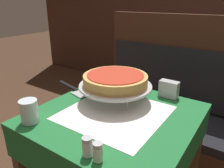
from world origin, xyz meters
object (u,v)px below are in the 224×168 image
condiment_caddy (207,45)px  pepper_shaker (98,152)px  water_glass_near (29,111)px  napkin_holder (169,89)px  dining_table_rear (199,61)px  pizza_server (74,89)px  dining_table_front (115,133)px  deep_dish_pizza (115,79)px  booth_bench (188,131)px  salt_shaker (87,147)px  pizza_pan_stand (115,86)px

condiment_caddy → pepper_shaker: bearing=-87.1°
water_glass_near → napkin_holder: size_ratio=1.01×
dining_table_rear → pizza_server: bearing=-102.3°
dining_table_front → deep_dish_pizza: (-0.07, 0.11, 0.23)m
dining_table_rear → booth_bench: size_ratio=0.50×
dining_table_front → water_glass_near: size_ratio=7.62×
salt_shaker → condiment_caddy: condiment_caddy is taller
napkin_holder → condiment_caddy: (-0.11, 1.42, -0.01)m
pepper_shaker → pizza_pan_stand: bearing=116.6°
napkin_holder → condiment_caddy: 1.42m
water_glass_near → salt_shaker: (0.35, -0.03, -0.02)m
deep_dish_pizza → pepper_shaker: bearing=-63.4°
dining_table_rear → water_glass_near: bearing=-97.2°
dining_table_front → napkin_holder: bearing=65.8°
water_glass_near → pizza_pan_stand: bearing=64.5°
dining_table_rear → pepper_shaker: bearing=-85.7°
dining_table_front → water_glass_near: 0.41m
water_glass_near → pepper_shaker: (0.39, -0.03, -0.02)m
booth_bench → deep_dish_pizza: size_ratio=4.71×
condiment_caddy → napkin_holder: bearing=-85.6°
dining_table_front → water_glass_near: (-0.26, -0.27, 0.16)m
pizza_server → water_glass_near: size_ratio=2.89×
pizza_server → napkin_holder: 0.54m
water_glass_near → napkin_holder: 0.70m
dining_table_front → pizza_pan_stand: bearing=123.5°
pepper_shaker → deep_dish_pizza: bearing=116.6°
dining_table_rear → napkin_holder: size_ratio=7.67×
deep_dish_pizza → salt_shaker: bearing=-68.5°
pizza_pan_stand → condiment_caddy: condiment_caddy is taller
deep_dish_pizza → pepper_shaker: (0.21, -0.41, -0.08)m
pepper_shaker → condiment_caddy: size_ratio=0.45×
dining_table_front → booth_bench: (0.17, 0.73, -0.32)m
dining_table_front → booth_bench: 0.82m
salt_shaker → condiment_caddy: bearing=91.7°
deep_dish_pizza → water_glass_near: deep_dish_pizza is taller
dining_table_front → salt_shaker: (0.09, -0.30, 0.15)m
pizza_pan_stand → napkin_holder: size_ratio=3.72×
salt_shaker → pepper_shaker: 0.04m
pepper_shaker → napkin_holder: 0.61m
deep_dish_pizza → condiment_caddy: condiment_caddy is taller
booth_bench → water_glass_near: 1.20m
pizza_server → salt_shaker: 0.59m
booth_bench → pizza_pan_stand: bearing=-111.8°
pizza_pan_stand → dining_table_front: bearing=-56.5°
dining_table_front → salt_shaker: 0.35m
pepper_shaker → condiment_caddy: condiment_caddy is taller
deep_dish_pizza → salt_shaker: size_ratio=4.67×
pizza_pan_stand → water_glass_near: water_glass_near is taller
pizza_server → water_glass_near: water_glass_near is taller
booth_bench → salt_shaker: 1.14m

